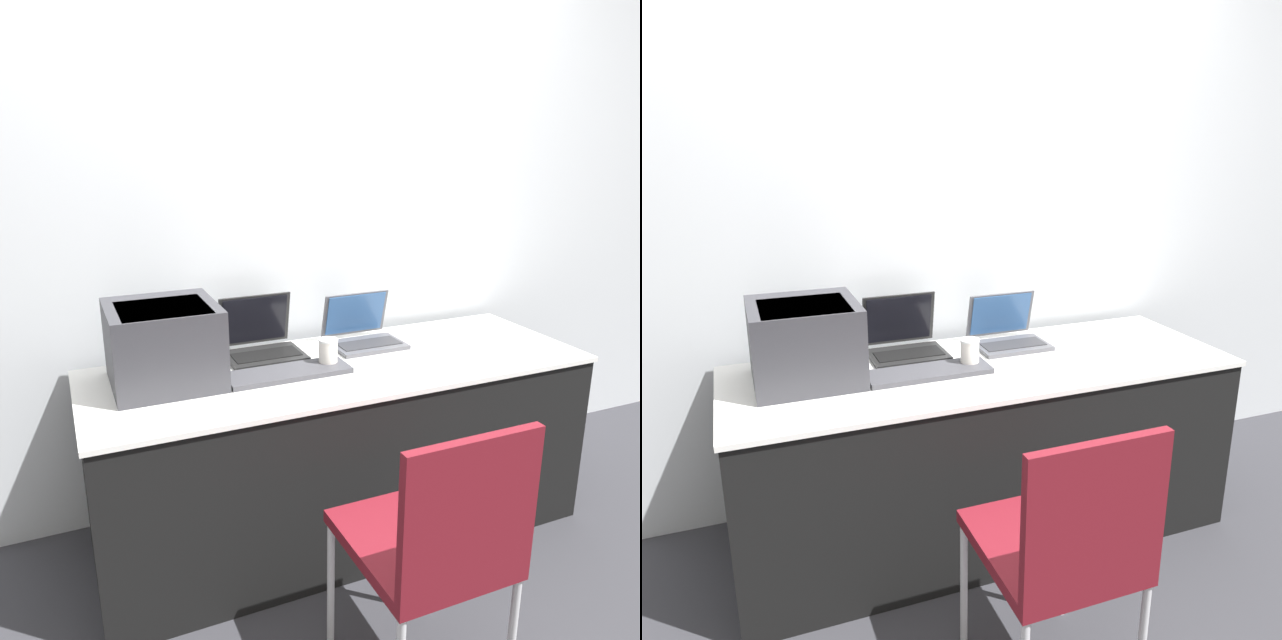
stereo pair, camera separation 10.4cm
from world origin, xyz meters
TOP-DOWN VIEW (x-y plane):
  - ground_plane at (0.00, 0.00)m, footprint 14.00×14.00m
  - wall_back at (0.00, 0.79)m, footprint 8.00×0.05m
  - table at (0.00, 0.34)m, footprint 1.98×0.69m
  - printer at (-0.67, 0.42)m, footprint 0.38×0.38m
  - laptop_left at (-0.25, 0.57)m, footprint 0.31×0.27m
  - laptop_right at (0.19, 0.52)m, footprint 0.30×0.26m
  - external_keyboard at (-0.23, 0.31)m, footprint 0.47×0.16m
  - coffee_cup at (-0.06, 0.33)m, footprint 0.08×0.08m
  - chair at (-0.11, -0.52)m, footprint 0.40×0.46m

SIDE VIEW (x-z plane):
  - ground_plane at x=0.00m, z-range 0.00..0.00m
  - table at x=0.00m, z-range 0.00..0.74m
  - chair at x=-0.11m, z-range 0.08..1.00m
  - external_keyboard at x=-0.23m, z-range 0.74..0.76m
  - laptop_right at x=0.19m, z-range 0.68..0.90m
  - laptop_left at x=-0.25m, z-range 0.68..0.91m
  - coffee_cup at x=-0.06m, z-range 0.74..0.86m
  - printer at x=-0.67m, z-range 0.75..1.05m
  - wall_back at x=0.00m, z-range 0.00..2.60m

